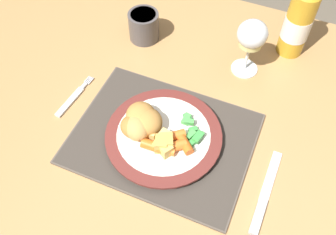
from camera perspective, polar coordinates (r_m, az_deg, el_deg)
The scene contains 12 objects.
dining_table at distance 0.89m, azimuth 4.03°, elevation -4.72°, with size 1.39×0.94×0.74m.
placemat at distance 0.80m, azimuth -0.84°, elevation -3.14°, with size 0.37×0.29×0.01m.
dinner_plate at distance 0.78m, azimuth -0.68°, elevation -2.87°, with size 0.24×0.24×0.02m.
breaded_croquettes at distance 0.77m, azimuth -4.16°, elevation -0.73°, with size 0.11×0.11×0.05m.
green_beans_pile at distance 0.78m, azimuth 3.53°, elevation -1.81°, with size 0.06×0.08×0.02m.
glazed_carrots at distance 0.75m, azimuth 0.42°, elevation -4.16°, with size 0.11×0.07×0.02m.
fork at distance 0.89m, azimuth -14.34°, elevation 2.76°, with size 0.03×0.13×0.01m.
table_knife at distance 0.76m, azimuth 14.38°, elevation -11.85°, with size 0.02×0.19×0.01m.
wine_glass at distance 0.87m, azimuth 12.66°, elevation 11.91°, with size 0.07×0.07×0.15m.
bottle at distance 0.96m, azimuth 19.36°, elevation 13.89°, with size 0.07×0.07×0.26m.
roast_potatoes at distance 0.75m, azimuth -0.85°, elevation -3.82°, with size 0.07×0.05×0.03m.
drinking_cup at distance 0.98m, azimuth -3.71°, elevation 13.84°, with size 0.08×0.08×0.08m.
Camera 1 is at (0.12, -0.44, 1.42)m, focal length 40.00 mm.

